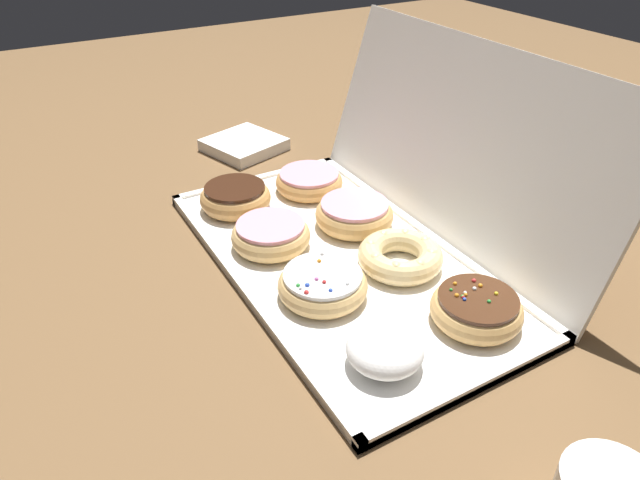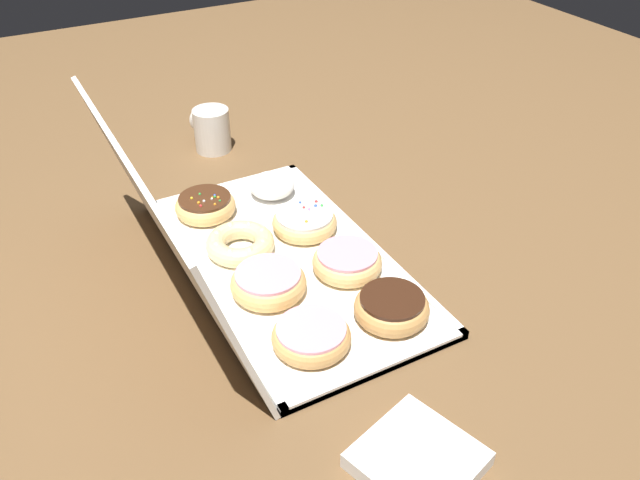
{
  "view_description": "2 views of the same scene",
  "coord_description": "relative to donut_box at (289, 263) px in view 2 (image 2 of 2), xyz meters",
  "views": [
    {
      "loc": [
        0.58,
        -0.36,
        0.48
      ],
      "look_at": [
        -0.03,
        -0.01,
        0.03
      ],
      "focal_mm": 32.34,
      "sensor_mm": 36.0,
      "label": 1
    },
    {
      "loc": [
        -0.8,
        0.38,
        0.68
      ],
      "look_at": [
        -0.03,
        -0.05,
        0.06
      ],
      "focal_mm": 36.82,
      "sensor_mm": 36.0,
      "label": 2
    }
  ],
  "objects": [
    {
      "name": "ground_plane",
      "position": [
        0.0,
        0.0,
        -0.01
      ],
      "size": [
        3.0,
        3.0,
        0.0
      ],
      "primitive_type": "plane",
      "color": "brown"
    },
    {
      "name": "donut_box",
      "position": [
        0.0,
        0.0,
        0.0
      ],
      "size": [
        0.58,
        0.31,
        0.01
      ],
      "color": "white",
      "rests_on": "ground"
    },
    {
      "name": "box_lid_open",
      "position": [
        0.0,
        0.2,
        0.14
      ],
      "size": [
        0.58,
        0.09,
        0.28
      ],
      "primitive_type": "cube",
      "rotation": [
        1.28,
        0.0,
        0.0
      ],
      "color": "white",
      "rests_on": "ground"
    },
    {
      "name": "chocolate_frosted_donut_0",
      "position": [
        -0.2,
        -0.07,
        0.03
      ],
      "size": [
        0.11,
        0.11,
        0.04
      ],
      "color": "tan",
      "rests_on": "donut_box"
    },
    {
      "name": "pink_frosted_donut_1",
      "position": [
        -0.07,
        -0.07,
        0.02
      ],
      "size": [
        0.12,
        0.12,
        0.04
      ],
      "color": "#E5B770",
      "rests_on": "donut_box"
    },
    {
      "name": "sprinkle_donut_2",
      "position": [
        0.07,
        -0.07,
        0.02
      ],
      "size": [
        0.12,
        0.12,
        0.04
      ],
      "color": "#E5B770",
      "rests_on": "donut_box"
    },
    {
      "name": "powdered_filled_donut_3",
      "position": [
        0.21,
        -0.07,
        0.03
      ],
      "size": [
        0.09,
        0.09,
        0.04
      ],
      "color": "white",
      "rests_on": "donut_box"
    },
    {
      "name": "pink_frosted_donut_4",
      "position": [
        -0.2,
        0.06,
        0.02
      ],
      "size": [
        0.12,
        0.12,
        0.03
      ],
      "color": "tan",
      "rests_on": "donut_box"
    },
    {
      "name": "pink_frosted_donut_5",
      "position": [
        -0.06,
        0.07,
        0.03
      ],
      "size": [
        0.12,
        0.12,
        0.04
      ],
      "color": "tan",
      "rests_on": "donut_box"
    },
    {
      "name": "cruller_donut_6",
      "position": [
        0.06,
        0.06,
        0.02
      ],
      "size": [
        0.12,
        0.12,
        0.04
      ],
      "color": "#EACC8C",
      "rests_on": "donut_box"
    },
    {
      "name": "sprinkle_donut_7",
      "position": [
        0.2,
        0.07,
        0.02
      ],
      "size": [
        0.11,
        0.11,
        0.04
      ],
      "color": "tan",
      "rests_on": "donut_box"
    },
    {
      "name": "coffee_mug",
      "position": [
        0.46,
        -0.04,
        0.04
      ],
      "size": [
        0.1,
        0.08,
        0.09
      ],
      "color": "white",
      "rests_on": "ground"
    },
    {
      "name": "napkin_stack",
      "position": [
        -0.43,
        0.04,
        0.01
      ],
      "size": [
        0.16,
        0.16,
        0.02
      ],
      "primitive_type": "cube",
      "rotation": [
        0.0,
        0.0,
        0.3
      ],
      "color": "white",
      "rests_on": "ground"
    }
  ]
}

